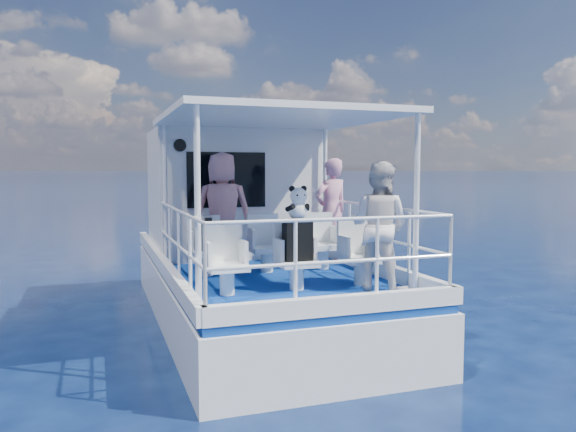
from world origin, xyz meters
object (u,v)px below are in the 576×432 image
at_px(passenger_port_fwd, 223,211).
at_px(passenger_stbd_aft, 379,226).
at_px(backpack_center, 297,240).
at_px(panda, 298,203).

height_order(passenger_port_fwd, passenger_stbd_aft, passenger_port_fwd).
height_order(backpack_center, panda, panda).
height_order(passenger_port_fwd, panda, passenger_port_fwd).
bearing_deg(backpack_center, panda, -20.72).
xyz_separation_m(backpack_center, panda, (0.00, -0.00, 0.47)).
bearing_deg(panda, passenger_port_fwd, 106.64).
relative_size(passenger_port_fwd, backpack_center, 3.42).
bearing_deg(panda, passenger_stbd_aft, -16.23).
xyz_separation_m(passenger_port_fwd, passenger_stbd_aft, (1.53, -2.12, -0.08)).
bearing_deg(passenger_port_fwd, panda, 116.92).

